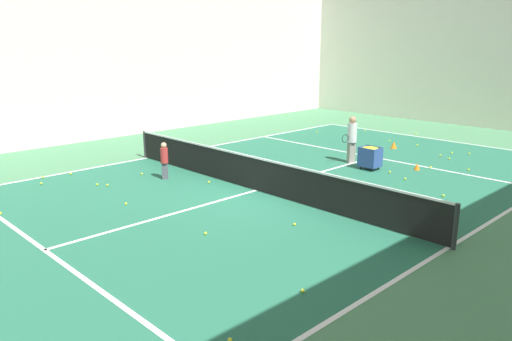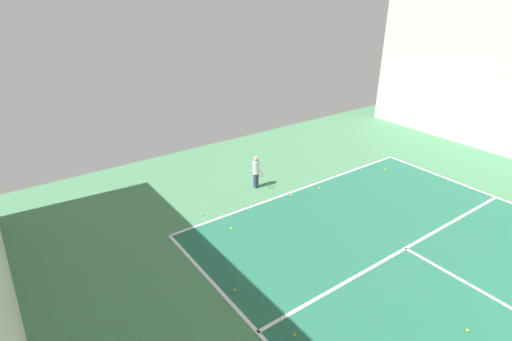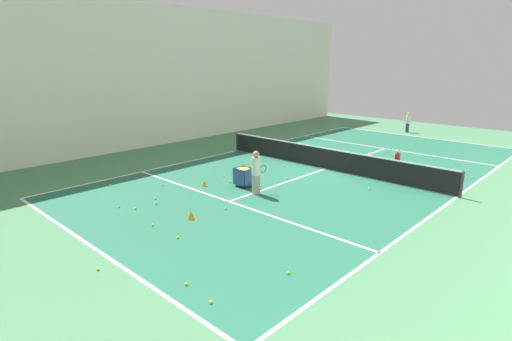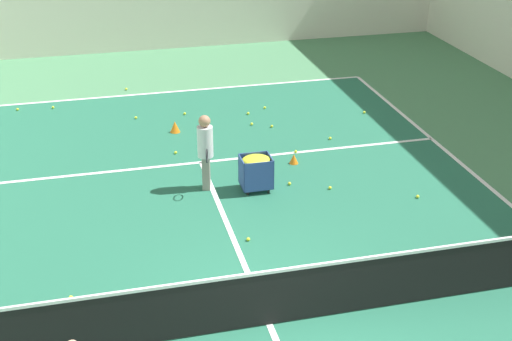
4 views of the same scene
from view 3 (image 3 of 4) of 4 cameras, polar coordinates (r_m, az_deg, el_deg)
name	(u,v)px [view 3 (image 3 of 4)]	position (r m, az deg, el deg)	size (l,w,h in m)	color
ground_plane	(325,169)	(18.29, 9.85, 0.21)	(34.43, 34.43, 0.00)	#477F56
court_playing_area	(325,169)	(18.29, 9.85, 0.22)	(11.23, 21.60, 0.00)	#23664C
line_baseline_near	(420,137)	(27.77, 22.35, 4.46)	(11.23, 0.10, 0.00)	white
line_baseline_far	(93,247)	(11.45, -22.26, -10.14)	(11.23, 0.10, 0.00)	white
line_sideline_left	(457,197)	(16.05, 26.78, -3.38)	(0.10, 21.60, 0.00)	white
line_sideline_right	(238,150)	(21.77, -2.54, 2.88)	(0.10, 21.60, 0.00)	white
line_service_near	(385,149)	(23.36, 17.97, 2.99)	(11.23, 0.10, 0.00)	white
line_service_far	(229,201)	(13.92, -3.88, -4.43)	(11.23, 0.10, 0.00)	white
line_centre_service	(325,169)	(18.28, 9.85, 0.23)	(0.10, 11.88, 0.00)	white
hall_enclosure_right	(185,76)	(24.69, -10.15, 13.18)	(0.15, 30.73, 7.73)	silver
tennis_net	(326,158)	(18.16, 9.92, 1.74)	(11.53, 0.10, 0.97)	#2D2D33
player_near_baseline	(408,121)	(29.20, 20.88, 6.61)	(0.31, 0.61, 1.34)	#2D3351
coach_at_net	(256,169)	(14.42, 0.02, 0.15)	(0.39, 0.68, 1.61)	gray
child_midcourt	(397,161)	(17.82, 19.50, 1.31)	(0.31, 0.31, 1.14)	#4C4C56
ball_cart	(243,173)	(15.40, -1.80, -0.36)	(0.63, 0.54, 0.76)	#2D478C
training_cone_0	(191,215)	(12.51, -9.30, -6.27)	(0.25, 0.25, 0.28)	orange
training_cone_1	(204,183)	(15.65, -7.42, -1.84)	(0.20, 0.20, 0.22)	orange
tennis_ball_0	(226,208)	(13.19, -4.35, -5.43)	(0.07, 0.07, 0.07)	yellow
tennis_ball_1	(230,182)	(16.02, -3.74, -1.62)	(0.07, 0.07, 0.07)	yellow
tennis_ball_2	(291,143)	(23.80, 5.04, 3.99)	(0.07, 0.07, 0.07)	yellow
tennis_ball_3	(178,237)	(11.30, -11.12, -9.36)	(0.07, 0.07, 0.07)	yellow
tennis_ball_4	(306,138)	(25.34, 7.20, 4.62)	(0.07, 0.07, 0.07)	yellow
tennis_ball_5	(163,185)	(16.03, -13.20, -2.01)	(0.07, 0.07, 0.07)	yellow
tennis_ball_6	(365,128)	(29.90, 15.29, 5.84)	(0.07, 0.07, 0.07)	yellow
tennis_ball_7	(458,141)	(27.27, 26.94, 3.83)	(0.07, 0.07, 0.07)	yellow
tennis_ball_8	(369,189)	(15.75, 15.86, -2.50)	(0.07, 0.07, 0.07)	yellow
tennis_ball_9	(423,170)	(19.28, 22.73, 0.13)	(0.07, 0.07, 0.07)	yellow
tennis_ball_10	(388,161)	(20.43, 18.27, 1.36)	(0.07, 0.07, 0.07)	yellow
tennis_ball_11	(321,133)	(27.17, 9.22, 5.27)	(0.07, 0.07, 0.07)	yellow
tennis_ball_12	(297,155)	(20.76, 5.89, 2.28)	(0.07, 0.07, 0.07)	yellow
tennis_ball_13	(186,284)	(9.14, -9.95, -15.64)	(0.07, 0.07, 0.07)	yellow
tennis_ball_14	(156,203)	(14.05, -14.07, -4.55)	(0.07, 0.07, 0.07)	yellow
tennis_ball_15	(427,139)	(27.15, 23.22, 4.21)	(0.07, 0.07, 0.07)	yellow
tennis_ball_16	(211,302)	(8.49, -6.47, -18.14)	(0.07, 0.07, 0.07)	yellow
tennis_ball_17	(472,177)	(18.92, 28.50, -0.84)	(0.07, 0.07, 0.07)	yellow
tennis_ball_18	(332,152)	(21.66, 10.85, 2.64)	(0.07, 0.07, 0.07)	yellow
tennis_ball_19	(438,156)	(22.24, 24.53, 1.84)	(0.07, 0.07, 0.07)	yellow
tennis_ball_20	(483,174)	(19.62, 29.68, -0.47)	(0.07, 0.07, 0.07)	yellow
tennis_ball_21	(430,170)	(19.37, 23.64, 0.09)	(0.07, 0.07, 0.07)	yellow
tennis_ball_22	(214,166)	(18.47, -6.06, 0.62)	(0.07, 0.07, 0.07)	yellow
tennis_ball_23	(119,207)	(14.07, -19.00, -4.91)	(0.07, 0.07, 0.07)	yellow
tennis_ball_24	(490,148)	(25.85, 30.47, 2.82)	(0.07, 0.07, 0.07)	yellow
tennis_ball_25	(287,178)	(16.52, 4.48, -1.11)	(0.07, 0.07, 0.07)	yellow
tennis_ball_26	(190,187)	(15.52, -9.41, -2.37)	(0.07, 0.07, 0.07)	yellow
tennis_ball_27	(468,170)	(20.07, 28.08, 0.06)	(0.07, 0.07, 0.07)	yellow
tennis_ball_28	(420,178)	(17.88, 22.33, -0.96)	(0.07, 0.07, 0.07)	yellow
tennis_ball_29	(110,185)	(16.56, -20.10, -1.99)	(0.07, 0.07, 0.07)	yellow
tennis_ball_30	(135,208)	(13.76, -16.84, -5.17)	(0.07, 0.07, 0.07)	yellow
tennis_ball_31	(360,172)	(17.94, 14.70, -0.24)	(0.07, 0.07, 0.07)	yellow
tennis_ball_32	(153,225)	(12.28, -14.55, -7.52)	(0.07, 0.07, 0.07)	yellow
tennis_ball_33	(98,269)	(10.25, -21.66, -12.95)	(0.07, 0.07, 0.07)	yellow
tennis_ball_34	(155,198)	(14.54, -14.17, -3.86)	(0.07, 0.07, 0.07)	yellow
tennis_ball_35	(360,131)	(28.56, 14.67, 5.45)	(0.07, 0.07, 0.07)	yellow
tennis_ball_36	(288,272)	(9.46, 4.64, -14.30)	(0.07, 0.07, 0.07)	yellow
tennis_ball_37	(284,166)	(18.50, 3.99, 0.70)	(0.07, 0.07, 0.07)	yellow
tennis_ball_38	(408,136)	(27.78, 20.84, 4.68)	(0.07, 0.07, 0.07)	yellow
tennis_ball_39	(224,176)	(16.81, -4.56, -0.82)	(0.07, 0.07, 0.07)	yellow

